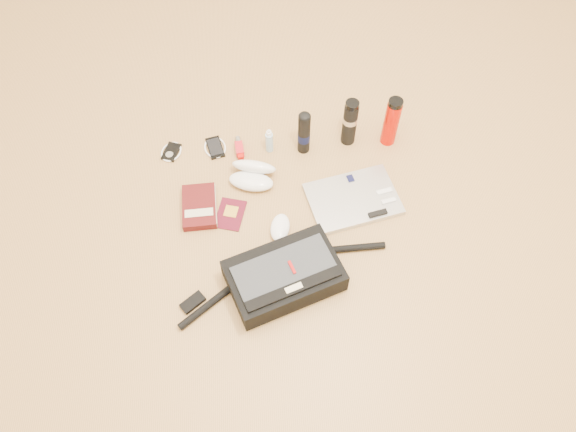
{
  "coord_description": "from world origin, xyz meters",
  "views": [
    {
      "loc": [
        -0.07,
        -1.07,
        1.82
      ],
      "look_at": [
        0.0,
        0.04,
        0.06
      ],
      "focal_mm": 35.0,
      "sensor_mm": 36.0,
      "label": 1
    }
  ],
  "objects": [
    {
      "name": "sunglasses_case",
      "position": [
        -0.12,
        0.26,
        0.04
      ],
      "size": [
        0.21,
        0.19,
        0.1
      ],
      "rotation": [
        0.0,
        0.0,
        -0.25
      ],
      "color": "white",
      "rests_on": "ground"
    },
    {
      "name": "aerosol_can",
      "position": [
        0.09,
        0.4,
        0.11
      ],
      "size": [
        0.06,
        0.06,
        0.21
      ],
      "rotation": [
        0.0,
        0.0,
        -0.35
      ],
      "color": "black",
      "rests_on": "ground"
    },
    {
      "name": "passport",
      "position": [
        -0.22,
        0.1,
        0.0
      ],
      "size": [
        0.13,
        0.16,
        0.01
      ],
      "rotation": [
        0.0,
        0.0,
        -0.26
      ],
      "color": "#490A18",
      "rests_on": "ground"
    },
    {
      "name": "thermos_red",
      "position": [
        0.45,
        0.42,
        0.12
      ],
      "size": [
        0.08,
        0.08,
        0.24
      ],
      "rotation": [
        0.0,
        0.0,
        0.42
      ],
      "color": "#BE0C00",
      "rests_on": "ground"
    },
    {
      "name": "mouse",
      "position": [
        -0.03,
        0.01,
        0.02
      ],
      "size": [
        0.1,
        0.13,
        0.04
      ],
      "rotation": [
        0.0,
        0.0,
        -0.2
      ],
      "color": "white",
      "rests_on": "ground"
    },
    {
      "name": "ipod",
      "position": [
        -0.46,
        0.42,
        0.01
      ],
      "size": [
        0.1,
        0.11,
        0.01
      ],
      "rotation": [
        0.0,
        0.0,
        -0.33
      ],
      "color": "black",
      "rests_on": "ground"
    },
    {
      "name": "book",
      "position": [
        -0.33,
        0.13,
        0.02
      ],
      "size": [
        0.14,
        0.2,
        0.04
      ],
      "rotation": [
        0.0,
        0.0,
        0.04
      ],
      "color": "#430C0D",
      "rests_on": "ground"
    },
    {
      "name": "laptop",
      "position": [
        0.26,
        0.13,
        0.01
      ],
      "size": [
        0.39,
        0.31,
        0.03
      ],
      "rotation": [
        0.0,
        0.0,
        0.23
      ],
      "color": "#BCBCBE",
      "rests_on": "ground"
    },
    {
      "name": "thermos_black",
      "position": [
        0.28,
        0.43,
        0.11
      ],
      "size": [
        0.08,
        0.08,
        0.22
      ],
      "rotation": [
        0.0,
        0.0,
        0.36
      ],
      "color": "black",
      "rests_on": "ground"
    },
    {
      "name": "phone",
      "position": [
        -0.27,
        0.43,
        0.01
      ],
      "size": [
        0.11,
        0.12,
        0.01
      ],
      "rotation": [
        0.0,
        0.0,
        0.25
      ],
      "color": "black",
      "rests_on": "ground"
    },
    {
      "name": "inhaler",
      "position": [
        -0.17,
        0.41,
        0.02
      ],
      "size": [
        0.04,
        0.12,
        0.03
      ],
      "rotation": [
        0.0,
        0.0,
        0.1
      ],
      "color": "red",
      "rests_on": "ground"
    },
    {
      "name": "spray_bottle",
      "position": [
        -0.05,
        0.41,
        0.05
      ],
      "size": [
        0.04,
        0.04,
        0.12
      ],
      "rotation": [
        0.0,
        0.0,
        -0.42
      ],
      "color": "#99BED5",
      "rests_on": "ground"
    },
    {
      "name": "ground",
      "position": [
        0.0,
        0.0,
        0.0
      ],
      "size": [
        4.0,
        4.0,
        0.0
      ],
      "primitive_type": "plane",
      "color": "#A87D46",
      "rests_on": "ground"
    },
    {
      "name": "messenger_bag",
      "position": [
        -0.03,
        -0.2,
        0.05
      ],
      "size": [
        0.76,
        0.36,
        0.11
      ],
      "rotation": [
        0.0,
        0.0,
        0.35
      ],
      "color": "black",
      "rests_on": "ground"
    }
  ]
}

